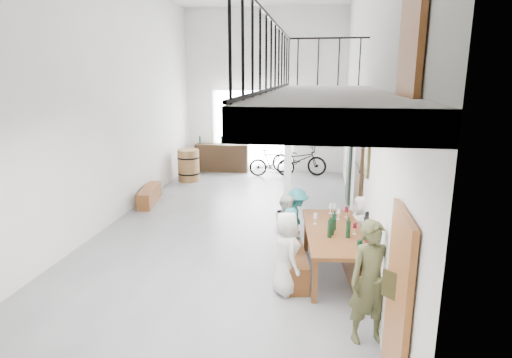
% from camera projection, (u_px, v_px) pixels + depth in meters
% --- Properties ---
extents(floor, '(12.00, 12.00, 0.00)m').
position_uv_depth(floor, '(230.00, 228.00, 9.50)').
color(floor, slate).
rests_on(floor, ground).
extents(room_walls, '(12.00, 12.00, 12.00)m').
position_uv_depth(room_walls, '(227.00, 63.00, 8.65)').
color(room_walls, white).
rests_on(room_walls, ground).
extents(gateway_portal, '(2.80, 0.08, 2.80)m').
position_uv_depth(gateway_portal, '(253.00, 131.00, 14.93)').
color(gateway_portal, white).
rests_on(gateway_portal, ground).
extents(right_wall_decor, '(0.07, 8.28, 5.07)m').
position_uv_depth(right_wall_decor, '(368.00, 175.00, 6.91)').
color(right_wall_decor, brown).
rests_on(right_wall_decor, ground).
extents(balcony, '(1.52, 5.62, 4.00)m').
position_uv_depth(balcony, '(327.00, 104.00, 5.51)').
color(balcony, silver).
rests_on(balcony, ground).
extents(tasting_table, '(1.14, 2.34, 0.79)m').
position_uv_depth(tasting_table, '(334.00, 235.00, 7.18)').
color(tasting_table, brown).
rests_on(tasting_table, ground).
extents(bench_inner, '(0.61, 2.00, 0.45)m').
position_uv_depth(bench_inner, '(294.00, 257.00, 7.47)').
color(bench_inner, brown).
rests_on(bench_inner, ground).
extents(bench_wall, '(0.52, 2.13, 0.49)m').
position_uv_depth(bench_wall, '(355.00, 263.00, 7.20)').
color(bench_wall, brown).
rests_on(bench_wall, ground).
extents(tableware, '(0.72, 1.31, 0.35)m').
position_uv_depth(tableware, '(336.00, 220.00, 7.23)').
color(tableware, black).
rests_on(tableware, tasting_table).
extents(side_bench, '(0.58, 1.54, 0.42)m').
position_uv_depth(side_bench, '(150.00, 195.00, 11.33)').
color(side_bench, brown).
rests_on(side_bench, ground).
extents(oak_barrel, '(0.69, 0.69, 1.02)m').
position_uv_depth(oak_barrel, '(189.00, 165.00, 13.62)').
color(oak_barrel, olive).
rests_on(oak_barrel, ground).
extents(serving_counter, '(1.86, 0.62, 0.97)m').
position_uv_depth(serving_counter, '(222.00, 158.00, 15.02)').
color(serving_counter, '#362514').
rests_on(serving_counter, ground).
extents(counter_bottles, '(1.59, 0.16, 0.28)m').
position_uv_depth(counter_bottles, '(222.00, 140.00, 14.86)').
color(counter_bottles, black).
rests_on(counter_bottles, serving_counter).
extents(guest_left_a, '(0.65, 0.76, 1.32)m').
position_uv_depth(guest_left_a, '(286.00, 253.00, 6.56)').
color(guest_left_a, silver).
rests_on(guest_left_a, ground).
extents(guest_left_b, '(0.36, 0.48, 1.20)m').
position_uv_depth(guest_left_b, '(292.00, 242.00, 7.14)').
color(guest_left_b, '#237377').
rests_on(guest_left_b, ground).
extents(guest_left_c, '(0.57, 0.68, 1.25)m').
position_uv_depth(guest_left_c, '(287.00, 227.00, 7.77)').
color(guest_left_c, silver).
rests_on(guest_left_c, ground).
extents(guest_left_d, '(0.46, 0.80, 1.23)m').
position_uv_depth(guest_left_d, '(296.00, 220.00, 8.18)').
color(guest_left_d, '#237377').
rests_on(guest_left_d, ground).
extents(guest_right_a, '(0.42, 0.75, 1.20)m').
position_uv_depth(guest_right_a, '(371.00, 256.00, 6.59)').
color(guest_right_a, '#A31B1E').
rests_on(guest_right_a, ground).
extents(guest_right_b, '(0.69, 1.12, 1.16)m').
position_uv_depth(guest_right_b, '(371.00, 243.00, 7.18)').
color(guest_right_b, black).
rests_on(guest_right_b, ground).
extents(guest_right_c, '(0.50, 0.65, 1.18)m').
position_uv_depth(guest_right_c, '(360.00, 227.00, 7.89)').
color(guest_right_c, silver).
rests_on(guest_right_c, ground).
extents(host_standing, '(0.68, 0.55, 1.61)m').
position_uv_depth(host_standing, '(371.00, 282.00, 5.33)').
color(host_standing, '#4C4D2B').
rests_on(host_standing, ground).
extents(potted_plant, '(0.50, 0.47, 0.44)m').
position_uv_depth(potted_plant, '(342.00, 221.00, 9.32)').
color(potted_plant, '#184F1A').
rests_on(potted_plant, ground).
extents(bicycle_near, '(2.03, 1.13, 1.01)m').
position_uv_depth(bicycle_near, '(299.00, 159.00, 14.58)').
color(bicycle_near, black).
rests_on(bicycle_near, ground).
extents(bicycle_far, '(1.57, 0.64, 0.91)m').
position_uv_depth(bicycle_far, '(272.00, 163.00, 14.26)').
color(bicycle_far, black).
rests_on(bicycle_far, ground).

